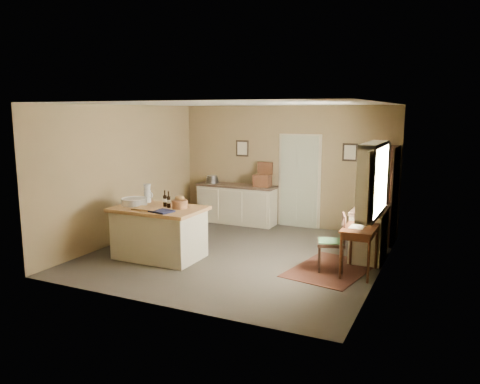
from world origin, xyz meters
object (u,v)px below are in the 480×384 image
(desk_chair, at_px, (331,243))
(work_island, at_px, (159,231))
(writing_desk, at_px, (360,233))
(shelving_unit, at_px, (389,195))
(right_cabinet, at_px, (369,233))
(sideboard, at_px, (237,203))

(desk_chair, bearing_deg, work_island, 174.72)
(writing_desk, distance_m, shelving_unit, 2.13)
(desk_chair, relative_size, right_cabinet, 0.93)
(writing_desk, height_order, desk_chair, desk_chair)
(writing_desk, xyz_separation_m, shelving_unit, (0.15, 2.10, 0.29))
(desk_chair, bearing_deg, writing_desk, -11.14)
(work_island, relative_size, writing_desk, 1.92)
(writing_desk, bearing_deg, sideboard, 144.73)
(sideboard, bearing_deg, work_island, -92.41)
(desk_chair, distance_m, shelving_unit, 2.28)
(sideboard, height_order, shelving_unit, shelving_unit)
(desk_chair, height_order, right_cabinet, right_cabinet)
(work_island, height_order, writing_desk, work_island)
(work_island, relative_size, right_cabinet, 1.57)
(sideboard, xyz_separation_m, desk_chair, (2.81, -2.35, -0.02))
(desk_chair, xyz_separation_m, right_cabinet, (0.45, 0.90, -0.01))
(work_island, bearing_deg, writing_desk, 10.55)
(sideboard, distance_m, right_cabinet, 3.56)
(sideboard, height_order, desk_chair, sideboard)
(shelving_unit, bearing_deg, sideboard, 176.64)
(sideboard, bearing_deg, right_cabinet, -23.93)
(desk_chair, xyz_separation_m, shelving_unit, (0.60, 2.15, 0.49))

